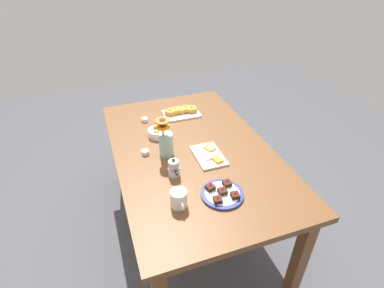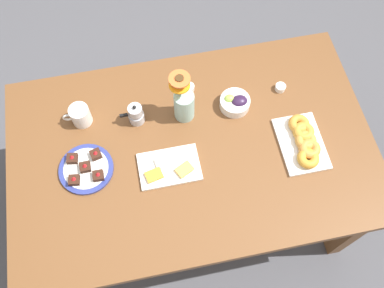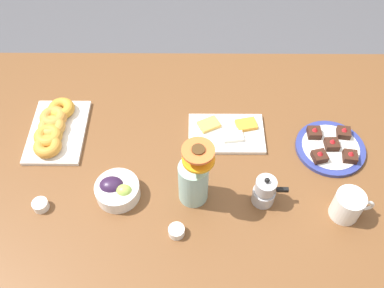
{
  "view_description": "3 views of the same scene",
  "coord_description": "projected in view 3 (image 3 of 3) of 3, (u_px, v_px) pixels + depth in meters",
  "views": [
    {
      "loc": [
        1.52,
        -0.54,
        1.88
      ],
      "look_at": [
        0.0,
        0.0,
        0.78
      ],
      "focal_mm": 28.0,
      "sensor_mm": 36.0,
      "label": 1
    },
    {
      "loc": [
        0.16,
        0.79,
        2.43
      ],
      "look_at": [
        0.0,
        0.0,
        0.78
      ],
      "focal_mm": 40.0,
      "sensor_mm": 36.0,
      "label": 2
    },
    {
      "loc": [
        0.0,
        -0.86,
        1.9
      ],
      "look_at": [
        0.0,
        0.0,
        0.78
      ],
      "focal_mm": 40.0,
      "sensor_mm": 36.0,
      "label": 3
    }
  ],
  "objects": [
    {
      "name": "croissant_platter",
      "position": [
        53.0,
        128.0,
        1.47
      ],
      "size": [
        0.19,
        0.28,
        0.05
      ],
      "color": "white",
      "rests_on": "dining_table"
    },
    {
      "name": "jam_cup_berry",
      "position": [
        175.0,
        231.0,
        1.25
      ],
      "size": [
        0.05,
        0.05,
        0.03
      ],
      "color": "white",
      "rests_on": "dining_table"
    },
    {
      "name": "jam_cup_honey",
      "position": [
        39.0,
        205.0,
        1.3
      ],
      "size": [
        0.05,
        0.05,
        0.03
      ],
      "color": "white",
      "rests_on": "dining_table"
    },
    {
      "name": "grape_bowl",
      "position": [
        115.0,
        190.0,
        1.31
      ],
      "size": [
        0.14,
        0.14,
        0.07
      ],
      "color": "white",
      "rests_on": "dining_table"
    },
    {
      "name": "dining_table",
      "position": [
        192.0,
        166.0,
        1.51
      ],
      "size": [
        1.6,
        1.0,
        0.74
      ],
      "color": "brown",
      "rests_on": "ground_plane"
    },
    {
      "name": "moka_pot",
      "position": [
        263.0,
        191.0,
        1.29
      ],
      "size": [
        0.11,
        0.07,
        0.12
      ],
      "color": "#B7B7BC",
      "rests_on": "dining_table"
    },
    {
      "name": "ground_plane",
      "position": [
        192.0,
        244.0,
        2.03
      ],
      "size": [
        6.0,
        6.0,
        0.0
      ],
      "primitive_type": "plane",
      "color": "#4C4C51"
    },
    {
      "name": "flower_vase",
      "position": [
        194.0,
        180.0,
        1.26
      ],
      "size": [
        0.1,
        0.11,
        0.27
      ],
      "color": "#99C1B7",
      "rests_on": "dining_table"
    },
    {
      "name": "coffee_mug",
      "position": [
        346.0,
        205.0,
        1.26
      ],
      "size": [
        0.12,
        0.09,
        0.1
      ],
      "color": "white",
      "rests_on": "dining_table"
    },
    {
      "name": "cheese_platter",
      "position": [
        225.0,
        133.0,
        1.48
      ],
      "size": [
        0.26,
        0.17,
        0.03
      ],
      "color": "white",
      "rests_on": "dining_table"
    },
    {
      "name": "dessert_plate",
      "position": [
        329.0,
        147.0,
        1.44
      ],
      "size": [
        0.23,
        0.23,
        0.05
      ],
      "color": "navy",
      "rests_on": "dining_table"
    }
  ]
}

